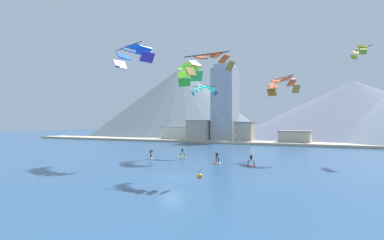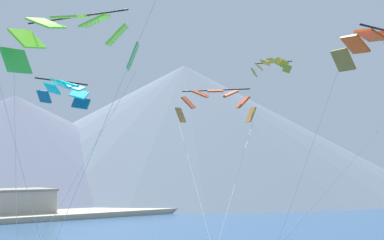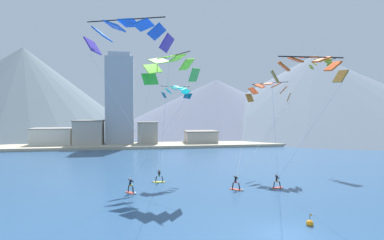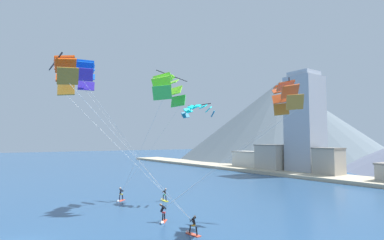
{
  "view_description": "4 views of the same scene",
  "coord_description": "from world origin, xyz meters",
  "px_view_note": "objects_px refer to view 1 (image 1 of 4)",
  "views": [
    {
      "loc": [
        16.37,
        -27.69,
        5.8
      ],
      "look_at": [
        -3.98,
        12.7,
        6.32
      ],
      "focal_mm": 28.0,
      "sensor_mm": 36.0,
      "label": 1
    },
    {
      "loc": [
        -20.83,
        -12.33,
        6.71
      ],
      "look_at": [
        -2.71,
        11.03,
        9.31
      ],
      "focal_mm": 50.0,
      "sensor_mm": 36.0,
      "label": 2
    },
    {
      "loc": [
        -10.15,
        -20.21,
        8.98
      ],
      "look_at": [
        -3.85,
        19.24,
        7.83
      ],
      "focal_mm": 28.0,
      "sensor_mm": 36.0,
      "label": 3
    },
    {
      "loc": [
        25.71,
        -2.09,
        7.78
      ],
      "look_at": [
        -0.96,
        16.74,
        10.03
      ],
      "focal_mm": 28.0,
      "sensor_mm": 36.0,
      "label": 4
    }
  ],
  "objects_px": {
    "kitesurfer_near_lead": "(218,160)",
    "parafoil_kite_distant_high_outer": "(360,50)",
    "kitesurfer_near_trail": "(181,154)",
    "parafoil_kite_near_lead": "(282,84)",
    "kitesurfer_mid_center": "(151,156)",
    "parafoil_kite_near_trail": "(133,54)",
    "kitesurfer_far_left": "(249,162)",
    "parafoil_kite_mid_center": "(188,72)",
    "parafoil_kite_far_left": "(209,62)",
    "race_marker_buoy": "(200,176)",
    "parafoil_kite_distant_low_drift": "(205,90)"
  },
  "relations": [
    {
      "from": "kitesurfer_near_lead",
      "to": "parafoil_kite_distant_high_outer",
      "type": "relative_size",
      "value": 0.41
    },
    {
      "from": "kitesurfer_near_trail",
      "to": "parafoil_kite_near_lead",
      "type": "bearing_deg",
      "value": 12.71
    },
    {
      "from": "kitesurfer_near_trail",
      "to": "kitesurfer_mid_center",
      "type": "height_order",
      "value": "kitesurfer_mid_center"
    },
    {
      "from": "kitesurfer_near_trail",
      "to": "parafoil_kite_near_trail",
      "type": "distance_m",
      "value": 18.61
    },
    {
      "from": "parafoil_kite_distant_high_outer",
      "to": "parafoil_kite_near_trail",
      "type": "bearing_deg",
      "value": -150.18
    },
    {
      "from": "kitesurfer_near_trail",
      "to": "parafoil_kite_near_trail",
      "type": "height_order",
      "value": "parafoil_kite_near_trail"
    },
    {
      "from": "kitesurfer_mid_center",
      "to": "parafoil_kite_near_lead",
      "type": "xyz_separation_m",
      "value": [
        19.31,
        8.43,
        11.54
      ]
    },
    {
      "from": "parafoil_kite_distant_high_outer",
      "to": "kitesurfer_near_lead",
      "type": "bearing_deg",
      "value": -144.78
    },
    {
      "from": "kitesurfer_near_trail",
      "to": "kitesurfer_far_left",
      "type": "distance_m",
      "value": 14.41
    },
    {
      "from": "kitesurfer_mid_center",
      "to": "parafoil_kite_mid_center",
      "type": "bearing_deg",
      "value": 44.87
    },
    {
      "from": "parafoil_kite_mid_center",
      "to": "parafoil_kite_near_lead",
      "type": "bearing_deg",
      "value": 15.01
    },
    {
      "from": "parafoil_kite_near_lead",
      "to": "parafoil_kite_near_trail",
      "type": "relative_size",
      "value": 0.74
    },
    {
      "from": "parafoil_kite_near_lead",
      "to": "parafoil_kite_far_left",
      "type": "xyz_separation_m",
      "value": [
        -4.57,
        -18.6,
        0.58
      ]
    },
    {
      "from": "kitesurfer_near_lead",
      "to": "parafoil_kite_near_lead",
      "type": "height_order",
      "value": "parafoil_kite_near_lead"
    },
    {
      "from": "kitesurfer_far_left",
      "to": "race_marker_buoy",
      "type": "distance_m",
      "value": 11.43
    },
    {
      "from": "kitesurfer_mid_center",
      "to": "race_marker_buoy",
      "type": "height_order",
      "value": "kitesurfer_mid_center"
    },
    {
      "from": "parafoil_kite_near_lead",
      "to": "parafoil_kite_mid_center",
      "type": "distance_m",
      "value": 15.57
    },
    {
      "from": "parafoil_kite_near_trail",
      "to": "parafoil_kite_distant_high_outer",
      "type": "relative_size",
      "value": 3.67
    },
    {
      "from": "kitesurfer_far_left",
      "to": "parafoil_kite_far_left",
      "type": "distance_m",
      "value": 15.77
    },
    {
      "from": "parafoil_kite_near_lead",
      "to": "parafoil_kite_distant_low_drift",
      "type": "height_order",
      "value": "parafoil_kite_near_lead"
    },
    {
      "from": "kitesurfer_near_lead",
      "to": "kitesurfer_mid_center",
      "type": "xyz_separation_m",
      "value": [
        -11.86,
        0.47,
        -0.02
      ]
    },
    {
      "from": "kitesurfer_near_lead",
      "to": "parafoil_kite_far_left",
      "type": "relative_size",
      "value": 0.15
    },
    {
      "from": "parafoil_kite_near_trail",
      "to": "race_marker_buoy",
      "type": "height_order",
      "value": "parafoil_kite_near_trail"
    },
    {
      "from": "kitesurfer_mid_center",
      "to": "parafoil_kite_near_lead",
      "type": "bearing_deg",
      "value": 23.58
    },
    {
      "from": "parafoil_kite_mid_center",
      "to": "parafoil_kite_distant_high_outer",
      "type": "height_order",
      "value": "parafoil_kite_distant_high_outer"
    },
    {
      "from": "kitesurfer_near_trail",
      "to": "race_marker_buoy",
      "type": "xyz_separation_m",
      "value": [
        11.23,
        -16.31,
        -0.31
      ]
    },
    {
      "from": "kitesurfer_near_lead",
      "to": "kitesurfer_mid_center",
      "type": "relative_size",
      "value": 1.0
    },
    {
      "from": "parafoil_kite_distant_low_drift",
      "to": "parafoil_kite_mid_center",
      "type": "bearing_deg",
      "value": -110.58
    },
    {
      "from": "kitesurfer_mid_center",
      "to": "parafoil_kite_mid_center",
      "type": "distance_m",
      "value": 15.44
    },
    {
      "from": "kitesurfer_near_lead",
      "to": "parafoil_kite_distant_high_outer",
      "type": "distance_m",
      "value": 28.08
    },
    {
      "from": "kitesurfer_near_lead",
      "to": "race_marker_buoy",
      "type": "relative_size",
      "value": 1.76
    },
    {
      "from": "kitesurfer_near_lead",
      "to": "parafoil_kite_near_trail",
      "type": "bearing_deg",
      "value": -159.95
    },
    {
      "from": "kitesurfer_far_left",
      "to": "parafoil_kite_distant_high_outer",
      "type": "xyz_separation_m",
      "value": [
        13.89,
        12.94,
        16.71
      ]
    },
    {
      "from": "parafoil_kite_near_trail",
      "to": "parafoil_kite_far_left",
      "type": "bearing_deg",
      "value": -20.2
    },
    {
      "from": "parafoil_kite_mid_center",
      "to": "parafoil_kite_far_left",
      "type": "bearing_deg",
      "value": -54.92
    },
    {
      "from": "parafoil_kite_mid_center",
      "to": "parafoil_kite_distant_high_outer",
      "type": "xyz_separation_m",
      "value": [
        25.9,
        8.15,
        2.53
      ]
    },
    {
      "from": "parafoil_kite_distant_high_outer",
      "to": "parafoil_kite_near_lead",
      "type": "bearing_deg",
      "value": -159.36
    },
    {
      "from": "kitesurfer_far_left",
      "to": "parafoil_kite_far_left",
      "type": "xyz_separation_m",
      "value": [
        -1.74,
        -9.83,
        12.21
      ]
    },
    {
      "from": "kitesurfer_near_trail",
      "to": "parafoil_kite_near_lead",
      "type": "relative_size",
      "value": 0.15
    },
    {
      "from": "kitesurfer_near_lead",
      "to": "kitesurfer_mid_center",
      "type": "distance_m",
      "value": 11.87
    },
    {
      "from": "kitesurfer_near_lead",
      "to": "parafoil_kite_distant_low_drift",
      "type": "bearing_deg",
      "value": 124.71
    },
    {
      "from": "kitesurfer_mid_center",
      "to": "parafoil_kite_mid_center",
      "type": "xyz_separation_m",
      "value": [
        4.47,
        4.45,
        14.09
      ]
    },
    {
      "from": "parafoil_kite_near_lead",
      "to": "parafoil_kite_distant_high_outer",
      "type": "xyz_separation_m",
      "value": [
        11.06,
        4.17,
        5.08
      ]
    },
    {
      "from": "parafoil_kite_near_trail",
      "to": "parafoil_kite_distant_high_outer",
      "type": "distance_m",
      "value": 34.95
    },
    {
      "from": "parafoil_kite_distant_low_drift",
      "to": "race_marker_buoy",
      "type": "bearing_deg",
      "value": -67.03
    },
    {
      "from": "parafoil_kite_near_lead",
      "to": "parafoil_kite_distant_low_drift",
      "type": "distance_m",
      "value": 13.44
    },
    {
      "from": "kitesurfer_mid_center",
      "to": "parafoil_kite_near_lead",
      "type": "distance_m",
      "value": 24.02
    },
    {
      "from": "parafoil_kite_mid_center",
      "to": "parafoil_kite_distant_low_drift",
      "type": "distance_m",
      "value": 4.87
    },
    {
      "from": "parafoil_kite_distant_low_drift",
      "to": "race_marker_buoy",
      "type": "distance_m",
      "value": 24.42
    },
    {
      "from": "parafoil_kite_mid_center",
      "to": "parafoil_kite_far_left",
      "type": "relative_size",
      "value": 1.2
    }
  ]
}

